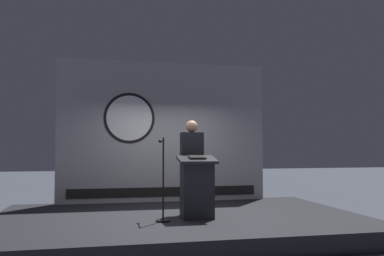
% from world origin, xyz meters
% --- Properties ---
extents(ground_plane, '(40.00, 40.00, 0.00)m').
position_xyz_m(ground_plane, '(0.00, 0.00, 0.00)').
color(ground_plane, '#383D47').
extents(stage_platform, '(6.40, 4.00, 0.30)m').
position_xyz_m(stage_platform, '(0.00, 0.00, 0.15)').
color(stage_platform, black).
rests_on(stage_platform, ground).
extents(banner_display, '(4.65, 0.12, 3.12)m').
position_xyz_m(banner_display, '(-0.02, 1.85, 1.85)').
color(banner_display, '#9E9EA3').
rests_on(banner_display, stage_platform).
extents(podium, '(0.64, 0.50, 1.07)m').
position_xyz_m(podium, '(0.24, -0.39, 0.82)').
color(podium, '#26262B').
rests_on(podium, stage_platform).
extents(speaker_person, '(0.40, 0.26, 1.69)m').
position_xyz_m(speaker_person, '(0.25, 0.09, 1.17)').
color(speaker_person, black).
rests_on(speaker_person, stage_platform).
extents(microphone_stand, '(0.24, 0.55, 1.36)m').
position_xyz_m(microphone_stand, '(-0.36, -0.49, 0.77)').
color(microphone_stand, black).
rests_on(microphone_stand, stage_platform).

